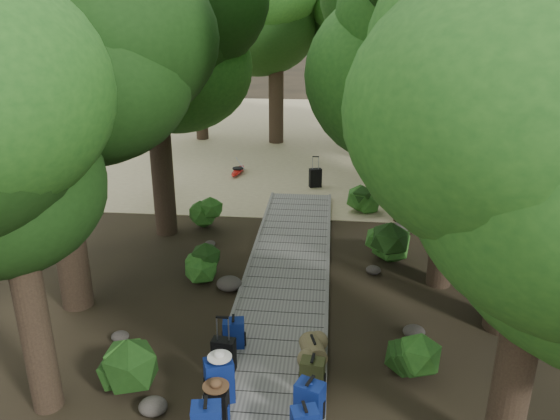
# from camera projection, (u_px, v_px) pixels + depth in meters

# --- Properties ---
(ground) EXTENTS (120.00, 120.00, 0.00)m
(ground) POSITION_uv_depth(u_px,v_px,m) (282.00, 305.00, 11.77)
(ground) COLOR #322819
(ground) RESTS_ON ground
(sand_beach) EXTENTS (40.00, 22.00, 0.02)m
(sand_beach) POSITION_uv_depth(u_px,v_px,m) (312.00, 137.00, 26.67)
(sand_beach) COLOR tan
(sand_beach) RESTS_ON ground
(boardwalk) EXTENTS (2.00, 12.00, 0.12)m
(boardwalk) POSITION_uv_depth(u_px,v_px,m) (286.00, 280.00, 12.68)
(boardwalk) COLOR gray
(boardwalk) RESTS_ON ground
(backpack_left_b) EXTENTS (0.36, 0.26, 0.63)m
(backpack_left_b) POSITION_uv_depth(u_px,v_px,m) (217.00, 404.00, 8.21)
(backpack_left_b) COLOR black
(backpack_left_b) RESTS_ON boardwalk
(backpack_left_c) EXTENTS (0.53, 0.46, 0.83)m
(backpack_left_c) POSITION_uv_depth(u_px,v_px,m) (219.00, 378.00, 8.63)
(backpack_left_c) COLOR navy
(backpack_left_c) RESTS_ON boardwalk
(backpack_left_d) EXTENTS (0.43, 0.34, 0.60)m
(backpack_left_d) POSITION_uv_depth(u_px,v_px,m) (234.00, 332.00, 10.06)
(backpack_left_d) COLOR navy
(backpack_left_d) RESTS_ON boardwalk
(backpack_right_c) EXTENTS (0.50, 0.43, 0.71)m
(backpack_right_c) POSITION_uv_depth(u_px,v_px,m) (310.00, 399.00, 8.26)
(backpack_right_c) COLOR navy
(backpack_right_c) RESTS_ON boardwalk
(backpack_right_d) EXTENTS (0.42, 0.33, 0.59)m
(backpack_right_d) POSITION_uv_depth(u_px,v_px,m) (312.00, 373.00, 8.94)
(backpack_right_d) COLOR #333B19
(backpack_right_d) RESTS_ON boardwalk
(duffel_right_khaki) EXTENTS (0.54, 0.68, 0.39)m
(duffel_right_khaki) POSITION_uv_depth(u_px,v_px,m) (313.00, 350.00, 9.70)
(duffel_right_khaki) COLOR olive
(duffel_right_khaki) RESTS_ON boardwalk
(suitcase_on_boardwalk) EXTENTS (0.42, 0.26, 0.61)m
(suitcase_on_boardwalk) POSITION_uv_depth(u_px,v_px,m) (224.00, 355.00, 9.38)
(suitcase_on_boardwalk) COLOR black
(suitcase_on_boardwalk) RESTS_ON boardwalk
(lone_suitcase_on_sand) EXTENTS (0.47, 0.35, 0.66)m
(lone_suitcase_on_sand) POSITION_uv_depth(u_px,v_px,m) (315.00, 178.00, 19.20)
(lone_suitcase_on_sand) COLOR black
(lone_suitcase_on_sand) RESTS_ON sand_beach
(hat_brown) EXTENTS (0.40, 0.40, 0.12)m
(hat_brown) POSITION_uv_depth(u_px,v_px,m) (216.00, 383.00, 8.10)
(hat_brown) COLOR #51351E
(hat_brown) RESTS_ON backpack_left_b
(hat_white) EXTENTS (0.39, 0.39, 0.13)m
(hat_white) POSITION_uv_depth(u_px,v_px,m) (219.00, 354.00, 8.44)
(hat_white) COLOR silver
(hat_white) RESTS_ON backpack_left_c
(kayak) EXTENTS (0.91, 3.04, 0.30)m
(kayak) POSITION_uv_depth(u_px,v_px,m) (238.00, 170.00, 20.76)
(kayak) COLOR #B4150F
(kayak) RESTS_ON sand_beach
(sun_lounger) EXTENTS (0.60, 1.70, 0.54)m
(sun_lounger) POSITION_uv_depth(u_px,v_px,m) (376.00, 169.00, 20.48)
(sun_lounger) COLOR silver
(sun_lounger) RESTS_ON sand_beach
(tree_right_a) EXTENTS (4.42, 4.42, 7.37)m
(tree_right_a) POSITION_uv_depth(u_px,v_px,m) (542.00, 220.00, 6.47)
(tree_right_a) COLOR black
(tree_right_a) RESTS_ON ground
(tree_right_b) EXTENTS (5.91, 5.91, 10.55)m
(tree_right_b) POSITION_uv_depth(u_px,v_px,m) (546.00, 56.00, 9.08)
(tree_right_b) COLOR black
(tree_right_b) RESTS_ON ground
(tree_right_c) EXTENTS (4.58, 4.58, 7.93)m
(tree_right_c) POSITION_uv_depth(u_px,v_px,m) (457.00, 113.00, 11.26)
(tree_right_c) COLOR black
(tree_right_c) RESTS_ON ground
(tree_right_d) EXTENTS (6.25, 6.25, 11.46)m
(tree_right_d) POSITION_uv_depth(u_px,v_px,m) (530.00, 21.00, 12.38)
(tree_right_d) COLOR black
(tree_right_d) RESTS_ON ground
(tree_right_e) EXTENTS (5.50, 5.50, 9.89)m
(tree_right_e) POSITION_uv_depth(u_px,v_px,m) (443.00, 46.00, 15.57)
(tree_right_e) COLOR black
(tree_right_e) RESTS_ON ground
(tree_right_f) EXTENTS (5.78, 5.78, 10.32)m
(tree_right_f) POSITION_uv_depth(u_px,v_px,m) (489.00, 33.00, 18.28)
(tree_right_f) COLOR black
(tree_right_f) RESTS_ON ground
(tree_left_a) EXTENTS (4.00, 4.00, 6.66)m
(tree_left_a) POSITION_uv_depth(u_px,v_px,m) (14.00, 213.00, 7.64)
(tree_left_a) COLOR black
(tree_left_a) RESTS_ON ground
(tree_left_b) EXTENTS (5.17, 5.17, 9.31)m
(tree_left_b) POSITION_uv_depth(u_px,v_px,m) (46.00, 86.00, 10.14)
(tree_left_b) COLOR black
(tree_left_b) RESTS_ON ground
(tree_left_c) EXTENTS (4.92, 4.92, 8.55)m
(tree_left_c) POSITION_uv_depth(u_px,v_px,m) (155.00, 79.00, 14.00)
(tree_left_c) COLOR black
(tree_left_c) RESTS_ON ground
(tree_back_a) EXTENTS (5.62, 5.62, 9.72)m
(tree_back_a) POSITION_uv_depth(u_px,v_px,m) (276.00, 34.00, 23.85)
(tree_back_a) COLOR black
(tree_back_a) RESTS_ON ground
(tree_back_b) EXTENTS (5.98, 5.98, 10.68)m
(tree_back_b) POSITION_uv_depth(u_px,v_px,m) (358.00, 21.00, 24.79)
(tree_back_b) COLOR black
(tree_back_b) RESTS_ON ground
(tree_back_c) EXTENTS (4.71, 4.71, 8.49)m
(tree_back_c) POSITION_uv_depth(u_px,v_px,m) (423.00, 48.00, 24.21)
(tree_back_c) COLOR black
(tree_back_c) RESTS_ON ground
(tree_back_d) EXTENTS (4.91, 4.91, 8.19)m
(tree_back_d) POSITION_uv_depth(u_px,v_px,m) (198.00, 51.00, 24.78)
(tree_back_d) COLOR black
(tree_back_d) RESTS_ON ground
(palm_right_a) EXTENTS (4.22, 4.22, 7.19)m
(palm_right_a) POSITION_uv_depth(u_px,v_px,m) (412.00, 99.00, 15.24)
(palm_right_a) COLOR #133D11
(palm_right_a) RESTS_ON ground
(palm_right_b) EXTENTS (4.50, 4.50, 8.68)m
(palm_right_b) POSITION_uv_depth(u_px,v_px,m) (444.00, 55.00, 19.96)
(palm_right_b) COLOR #133D11
(palm_right_b) RESTS_ON ground
(palm_right_c) EXTENTS (4.04, 4.04, 6.42)m
(palm_right_c) POSITION_uv_depth(u_px,v_px,m) (376.00, 81.00, 21.67)
(palm_right_c) COLOR #133D11
(palm_right_c) RESTS_ON ground
(palm_left_a) EXTENTS (4.63, 4.63, 7.36)m
(palm_left_a) POSITION_uv_depth(u_px,v_px,m) (147.00, 84.00, 17.40)
(palm_left_a) COLOR #133D11
(palm_left_a) RESTS_ON ground
(rock_left_a) EXTENTS (0.46, 0.42, 0.25)m
(rock_left_a) POSITION_uv_depth(u_px,v_px,m) (153.00, 406.00, 8.61)
(rock_left_a) COLOR #4C473F
(rock_left_a) RESTS_ON ground
(rock_left_b) EXTENTS (0.35, 0.31, 0.19)m
(rock_left_b) POSITION_uv_depth(u_px,v_px,m) (120.00, 336.00, 10.48)
(rock_left_b) COLOR #4C473F
(rock_left_b) RESTS_ON ground
(rock_left_c) EXTENTS (0.58, 0.52, 0.32)m
(rock_left_c) POSITION_uv_depth(u_px,v_px,m) (229.00, 284.00, 12.33)
(rock_left_c) COLOR #4C473F
(rock_left_c) RESTS_ON ground
(rock_left_d) EXTENTS (0.29, 0.26, 0.16)m
(rock_left_d) POSITION_uv_depth(u_px,v_px,m) (210.00, 244.00, 14.59)
(rock_left_d) COLOR #4C473F
(rock_left_d) RESTS_ON ground
(rock_right_b) EXTENTS (0.43, 0.39, 0.24)m
(rock_right_b) POSITION_uv_depth(u_px,v_px,m) (414.00, 332.00, 10.59)
(rock_right_b) COLOR #4C473F
(rock_right_b) RESTS_ON ground
(rock_right_c) EXTENTS (0.36, 0.33, 0.20)m
(rock_right_c) POSITION_uv_depth(u_px,v_px,m) (373.00, 270.00, 13.09)
(rock_right_c) COLOR #4C473F
(rock_right_c) RESTS_ON ground
(rock_right_d) EXTENTS (0.49, 0.44, 0.27)m
(rock_right_d) POSITION_uv_depth(u_px,v_px,m) (401.00, 227.00, 15.51)
(rock_right_d) COLOR #4C473F
(rock_right_d) RESTS_ON ground
(shrub_left_a) EXTENTS (1.03, 1.03, 0.93)m
(shrub_left_a) POSITION_uv_depth(u_px,v_px,m) (123.00, 362.00, 9.12)
(shrub_left_a) COLOR #1F5319
(shrub_left_a) RESTS_ON ground
(shrub_left_b) EXTENTS (0.88, 0.88, 0.79)m
(shrub_left_b) POSITION_uv_depth(u_px,v_px,m) (206.00, 262.00, 12.81)
(shrub_left_b) COLOR #1F5319
(shrub_left_b) RESTS_ON ground
(shrub_left_c) EXTENTS (1.04, 1.04, 0.94)m
(shrub_left_c) POSITION_uv_depth(u_px,v_px,m) (205.00, 214.00, 15.58)
(shrub_left_c) COLOR #1F5319
(shrub_left_c) RESTS_ON ground
(shrub_right_a) EXTENTS (0.97, 0.97, 0.88)m
(shrub_right_a) POSITION_uv_depth(u_px,v_px,m) (406.00, 358.00, 9.27)
(shrub_right_a) COLOR #1F5319
(shrub_right_a) RESTS_ON ground
(shrub_right_b) EXTENTS (1.15, 1.15, 1.04)m
(shrub_right_b) POSITION_uv_depth(u_px,v_px,m) (384.00, 241.00, 13.66)
(shrub_right_b) COLOR #1F5319
(shrub_right_b) RESTS_ON ground
(shrub_right_c) EXTENTS (0.93, 0.93, 0.84)m
(shrub_right_c) POSITION_uv_depth(u_px,v_px,m) (365.00, 198.00, 16.96)
(shrub_right_c) COLOR #1F5319
(shrub_right_c) RESTS_ON ground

